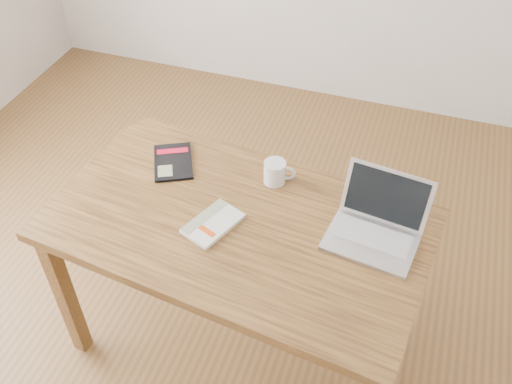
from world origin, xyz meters
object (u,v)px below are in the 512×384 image
(desk, at_px, (238,238))
(laptop, at_px, (376,225))
(black_guidebook, at_px, (173,162))
(coffee_mug, at_px, (276,172))
(white_guidebook, at_px, (213,224))

(desk, relative_size, laptop, 4.26)
(black_guidebook, xyz_separation_m, coffee_mug, (0.41, 0.03, 0.04))
(black_guidebook, bearing_deg, coffee_mug, -22.93)
(white_guidebook, xyz_separation_m, laptop, (0.54, 0.14, 0.04))
(white_guidebook, bearing_deg, black_guidebook, 157.88)
(desk, bearing_deg, black_guidebook, 154.85)
(black_guidebook, distance_m, laptop, 0.82)
(laptop, bearing_deg, coffee_mug, 167.37)
(laptop, xyz_separation_m, coffee_mug, (-0.40, 0.15, 0.00))
(black_guidebook, bearing_deg, white_guidebook, -70.50)
(desk, distance_m, laptop, 0.50)
(desk, xyz_separation_m, white_guidebook, (-0.07, -0.05, 0.10))
(white_guidebook, distance_m, black_guidebook, 0.38)
(desk, bearing_deg, laptop, 17.90)
(laptop, bearing_deg, black_guidebook, 179.13)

